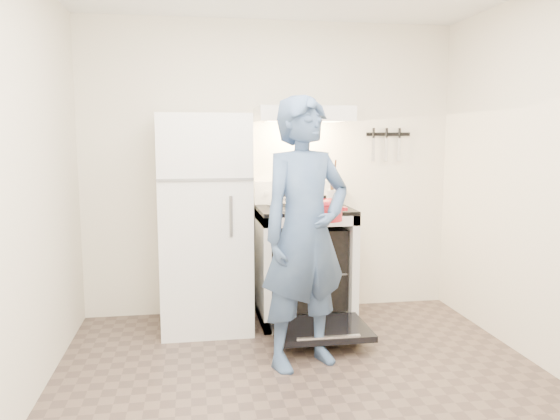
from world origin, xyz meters
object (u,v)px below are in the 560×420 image
Objects in this scene: tea_kettle at (292,189)px; person at (305,234)px; refrigerator at (205,223)px; stove_body at (304,266)px; dutch_oven at (324,212)px.

person is (-0.09, -0.98, -0.20)m from tea_kettle.
refrigerator is 1.85× the size of stove_body.
stove_body is 2.73× the size of dutch_oven.
refrigerator is 1.08m from person.
stove_body is 1.01m from person.
refrigerator reaches higher than dutch_oven.
dutch_oven is (0.21, 0.33, 0.09)m from person.
tea_kettle is (0.72, 0.11, 0.25)m from refrigerator.
tea_kettle is at bearing 63.14° from person.
person reaches higher than tea_kettle.
stove_body is at bearing 56.90° from person.
dutch_oven is (0.12, -0.65, -0.11)m from tea_kettle.
tea_kettle is (-0.09, 0.08, 0.64)m from stove_body.
refrigerator is at bearing -171.58° from tea_kettle.
person is at bearing -95.13° from tea_kettle.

